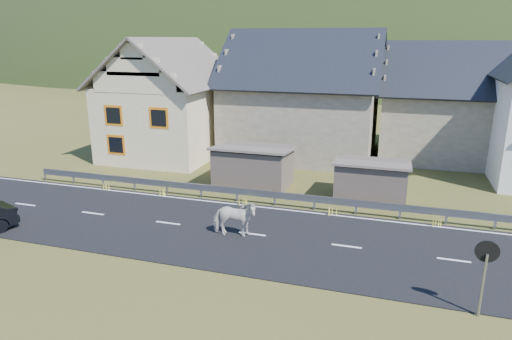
% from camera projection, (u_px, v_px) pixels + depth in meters
% --- Properties ---
extents(ground, '(160.00, 160.00, 0.00)m').
position_uv_depth(ground, '(252.00, 235.00, 19.49)').
color(ground, '#3A411B').
rests_on(ground, ground).
extents(road, '(60.00, 7.00, 0.04)m').
position_uv_depth(road, '(252.00, 234.00, 19.48)').
color(road, black).
rests_on(road, ground).
extents(lane_markings, '(60.00, 6.60, 0.01)m').
position_uv_depth(lane_markings, '(252.00, 234.00, 19.48)').
color(lane_markings, silver).
rests_on(lane_markings, road).
extents(guardrail, '(28.10, 0.09, 0.75)m').
position_uv_depth(guardrail, '(275.00, 195.00, 22.71)').
color(guardrail, '#93969B').
rests_on(guardrail, ground).
extents(shed_left, '(4.30, 3.30, 2.40)m').
position_uv_depth(shed_left, '(254.00, 167.00, 25.71)').
color(shed_left, brown).
rests_on(shed_left, ground).
extents(shed_right, '(3.80, 2.90, 2.20)m').
position_uv_depth(shed_right, '(371.00, 182.00, 23.42)').
color(shed_right, brown).
rests_on(shed_right, ground).
extents(house_cream, '(7.80, 9.80, 8.30)m').
position_uv_depth(house_cream, '(169.00, 93.00, 32.14)').
color(house_cream, beige).
rests_on(house_cream, ground).
extents(house_stone_a, '(10.80, 9.80, 8.90)m').
position_uv_depth(house_stone_a, '(303.00, 89.00, 32.23)').
color(house_stone_a, '#A29881').
rests_on(house_stone_a, ground).
extents(house_stone_b, '(9.80, 8.80, 8.10)m').
position_uv_depth(house_stone_b, '(452.00, 96.00, 31.31)').
color(house_stone_b, '#A29881').
rests_on(house_stone_b, ground).
extents(mountain, '(440.00, 280.00, 260.00)m').
position_uv_depth(mountain, '(397.00, 109.00, 188.61)').
color(mountain, black).
rests_on(mountain, ground).
extents(conifer_patch, '(76.00, 50.00, 28.00)m').
position_uv_depth(conifer_patch, '(189.00, 45.00, 134.42)').
color(conifer_patch, black).
rests_on(conifer_patch, ground).
extents(horse, '(1.15, 2.00, 1.59)m').
position_uv_depth(horse, '(234.00, 218.00, 19.07)').
color(horse, silver).
rests_on(horse, road).
extents(traffic_mirror, '(0.68, 0.18, 2.45)m').
position_uv_depth(traffic_mirror, '(486.00, 261.00, 13.36)').
color(traffic_mirror, '#93969B').
rests_on(traffic_mirror, ground).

